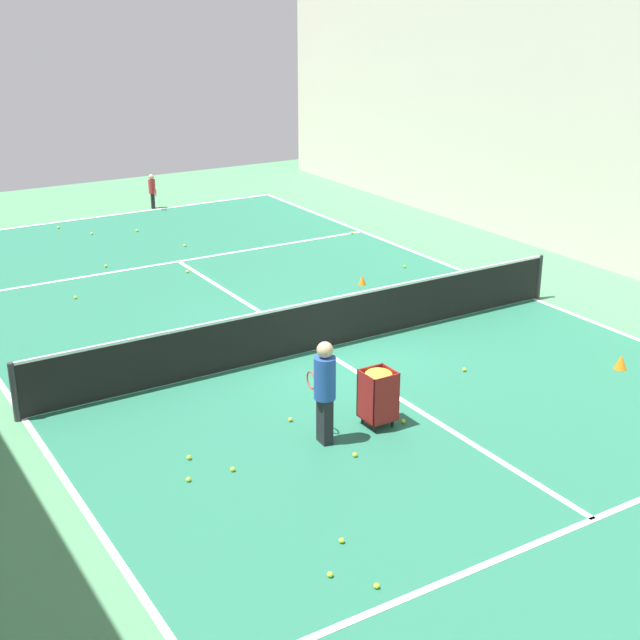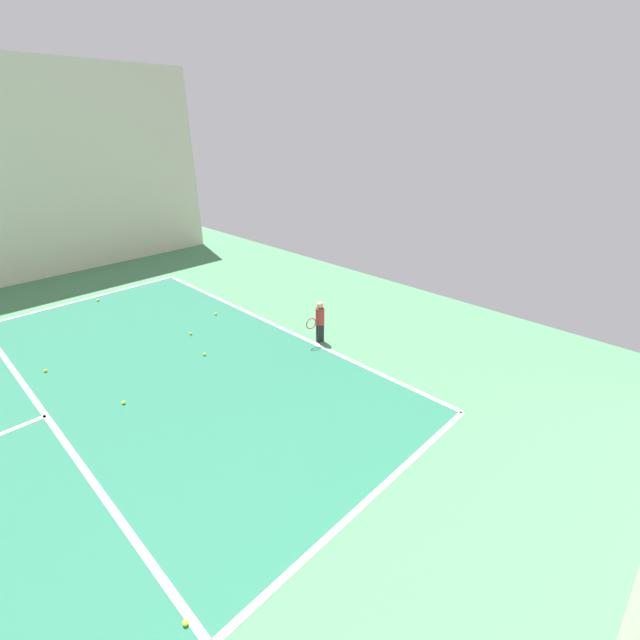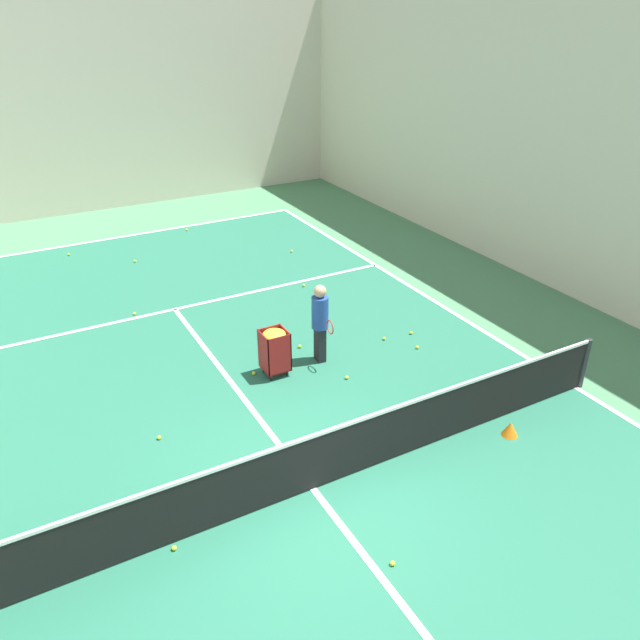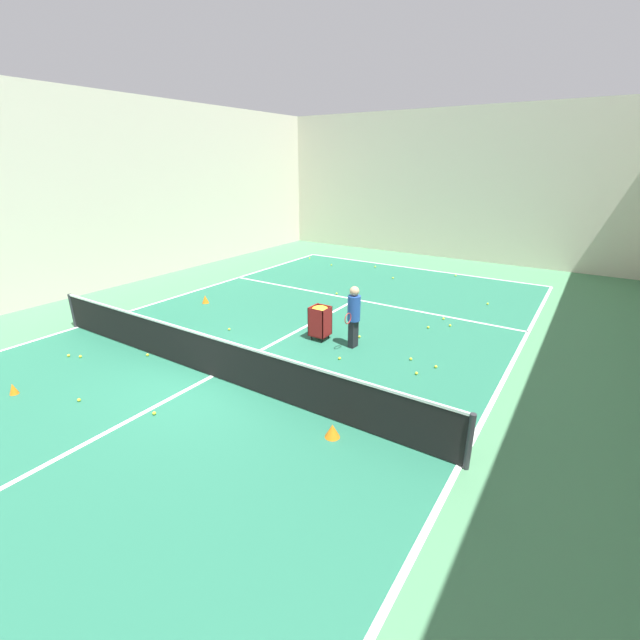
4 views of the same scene
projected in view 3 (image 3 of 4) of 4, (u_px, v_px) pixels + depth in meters
name	position (u px, v px, depth m)	size (l,w,h in m)	color
ground_plane	(313.00, 489.00, 9.15)	(34.53, 34.53, 0.00)	#477F56
court_playing_area	(313.00, 489.00, 9.15)	(11.03, 24.46, 0.00)	#23664C
line_baseline_far	(120.00, 237.00, 18.64)	(11.03, 0.10, 0.00)	white
line_sideline_right	(576.00, 387.00, 11.51)	(0.10, 24.46, 0.00)	white
line_service_far	(175.00, 309.00, 14.37)	(11.03, 0.10, 0.00)	white
line_centre_service	(313.00, 488.00, 9.15)	(0.10, 13.45, 0.00)	white
hall_enclosure_far	(80.00, 104.00, 19.48)	(17.10, 0.15, 6.83)	beige
tennis_net	(313.00, 461.00, 8.91)	(11.33, 0.10, 0.99)	#2D2D33
coach_at_net	(320.00, 318.00, 11.95)	(0.35, 0.66, 1.63)	black
ball_cart	(274.00, 345.00, 11.63)	(0.48, 0.47, 0.94)	maroon
training_cone_2	(510.00, 429.00, 10.21)	(0.27, 0.27, 0.25)	orange
tennis_ball_3	(347.00, 377.00, 11.75)	(0.07, 0.07, 0.07)	yellow
tennis_ball_4	(254.00, 373.00, 11.88)	(0.07, 0.07, 0.07)	yellow
tennis_ball_5	(187.00, 230.00, 19.15)	(0.07, 0.07, 0.07)	yellow
tennis_ball_6	(304.00, 285.00, 15.47)	(0.07, 0.07, 0.07)	yellow
tennis_ball_8	(135.00, 314.00, 14.10)	(0.07, 0.07, 0.07)	yellow
tennis_ball_10	(325.00, 289.00, 15.27)	(0.07, 0.07, 0.07)	yellow
tennis_ball_11	(174.00, 548.00, 8.12)	(0.07, 0.07, 0.07)	yellow
tennis_ball_16	(317.00, 301.00, 14.67)	(0.07, 0.07, 0.07)	yellow
tennis_ball_18	(135.00, 261.00, 16.88)	(0.07, 0.07, 0.07)	yellow
tennis_ball_19	(384.00, 338.00, 13.08)	(0.07, 0.07, 0.07)	yellow
tennis_ball_20	(393.00, 563.00, 7.90)	(0.07, 0.07, 0.07)	yellow
tennis_ball_21	(300.00, 346.00, 12.79)	(0.07, 0.07, 0.07)	yellow
tennis_ball_24	(159.00, 438.00, 10.15)	(0.07, 0.07, 0.07)	yellow
tennis_ball_26	(292.00, 251.00, 17.54)	(0.07, 0.07, 0.07)	yellow
tennis_ball_27	(69.00, 254.00, 17.32)	(0.07, 0.07, 0.07)	yellow
tennis_ball_30	(417.00, 347.00, 12.75)	(0.07, 0.07, 0.07)	yellow
tennis_ball_31	(411.00, 333.00, 13.30)	(0.07, 0.07, 0.07)	yellow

